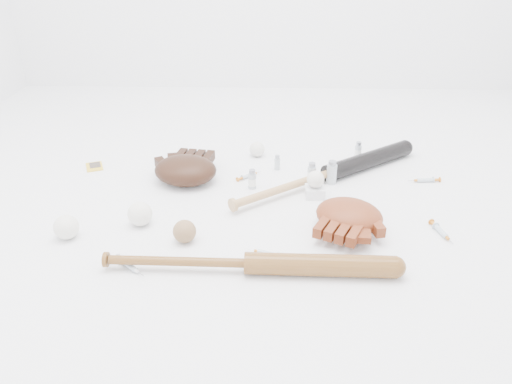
{
  "coord_description": "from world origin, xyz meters",
  "views": [
    {
      "loc": [
        0.02,
        -1.52,
        0.86
      ],
      "look_at": [
        -0.03,
        0.01,
        0.06
      ],
      "focal_mm": 35.0,
      "sensor_mm": 36.0,
      "label": 1
    }
  ],
  "objects_px": {
    "bat_dark": "(328,173)",
    "glove_dark": "(185,170)",
    "bat_wood": "(248,263)",
    "pedestal": "(315,192)"
  },
  "relations": [
    {
      "from": "bat_dark",
      "to": "pedestal",
      "type": "xyz_separation_m",
      "value": [
        -0.06,
        -0.12,
        -0.02
      ]
    },
    {
      "from": "bat_wood",
      "to": "glove_dark",
      "type": "xyz_separation_m",
      "value": [
        -0.26,
        0.57,
        0.02
      ]
    },
    {
      "from": "bat_wood",
      "to": "glove_dark",
      "type": "bearing_deg",
      "value": 115.72
    },
    {
      "from": "bat_wood",
      "to": "pedestal",
      "type": "height_order",
      "value": "bat_wood"
    },
    {
      "from": "bat_dark",
      "to": "bat_wood",
      "type": "xyz_separation_m",
      "value": [
        -0.28,
        -0.59,
        -0.0
      ]
    },
    {
      "from": "bat_dark",
      "to": "glove_dark",
      "type": "xyz_separation_m",
      "value": [
        -0.55,
        -0.02,
        0.02
      ]
    },
    {
      "from": "bat_dark",
      "to": "pedestal",
      "type": "height_order",
      "value": "bat_dark"
    },
    {
      "from": "bat_wood",
      "to": "glove_dark",
      "type": "relative_size",
      "value": 3.05
    },
    {
      "from": "glove_dark",
      "to": "bat_dark",
      "type": "bearing_deg",
      "value": 10.79
    },
    {
      "from": "bat_dark",
      "to": "glove_dark",
      "type": "distance_m",
      "value": 0.55
    }
  ]
}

